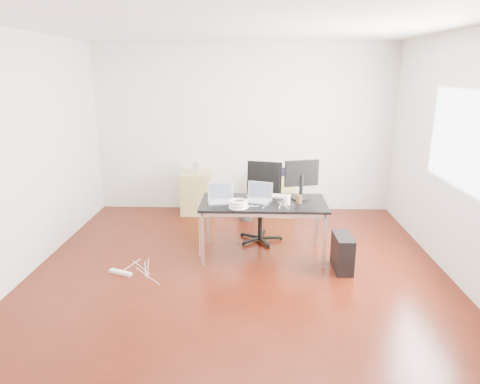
{
  "coord_description": "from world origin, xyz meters",
  "views": [
    {
      "loc": [
        0.18,
        -4.7,
        2.35
      ],
      "look_at": [
        0.0,
        0.55,
        0.85
      ],
      "focal_mm": 32.0,
      "sensor_mm": 36.0,
      "label": 1
    }
  ],
  "objects_px": {
    "office_chair": "(262,198)",
    "pc_tower": "(342,253)",
    "filing_cabinet_left": "(197,193)",
    "filing_cabinet_right": "(279,193)",
    "desk": "(263,206)"
  },
  "relations": [
    {
      "from": "desk",
      "to": "filing_cabinet_left",
      "type": "xyz_separation_m",
      "value": [
        -1.09,
        1.71,
        -0.33
      ]
    },
    {
      "from": "desk",
      "to": "filing_cabinet_right",
      "type": "height_order",
      "value": "desk"
    },
    {
      "from": "office_chair",
      "to": "filing_cabinet_right",
      "type": "relative_size",
      "value": 1.54
    },
    {
      "from": "filing_cabinet_left",
      "to": "filing_cabinet_right",
      "type": "bearing_deg",
      "value": 0.0
    },
    {
      "from": "office_chair",
      "to": "filing_cabinet_left",
      "type": "height_order",
      "value": "office_chair"
    },
    {
      "from": "filing_cabinet_left",
      "to": "filing_cabinet_right",
      "type": "relative_size",
      "value": 1.0
    },
    {
      "from": "desk",
      "to": "pc_tower",
      "type": "height_order",
      "value": "desk"
    },
    {
      "from": "filing_cabinet_left",
      "to": "desk",
      "type": "bearing_deg",
      "value": -57.4
    },
    {
      "from": "filing_cabinet_right",
      "to": "pc_tower",
      "type": "bearing_deg",
      "value": -72.83
    },
    {
      "from": "office_chair",
      "to": "filing_cabinet_left",
      "type": "xyz_separation_m",
      "value": [
        -1.08,
        1.14,
        -0.26
      ]
    },
    {
      "from": "filing_cabinet_left",
      "to": "filing_cabinet_right",
      "type": "xyz_separation_m",
      "value": [
        1.4,
        0.0,
        0.0
      ]
    },
    {
      "from": "office_chair",
      "to": "pc_tower",
      "type": "height_order",
      "value": "office_chair"
    },
    {
      "from": "office_chair",
      "to": "pc_tower",
      "type": "xyz_separation_m",
      "value": [
        0.97,
        -0.97,
        -0.39
      ]
    },
    {
      "from": "office_chair",
      "to": "pc_tower",
      "type": "relative_size",
      "value": 2.4
    },
    {
      "from": "filing_cabinet_right",
      "to": "desk",
      "type": "bearing_deg",
      "value": -100.15
    }
  ]
}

